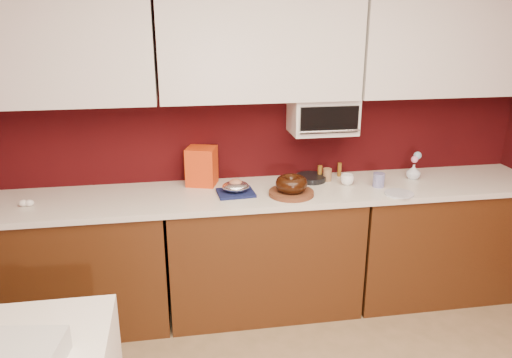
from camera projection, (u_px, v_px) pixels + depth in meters
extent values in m
cube|color=#380709|center=(256.00, 130.00, 3.58)|extent=(4.00, 0.02, 2.50)
cube|color=#48250E|center=(68.00, 267.00, 3.35)|extent=(1.31, 0.58, 0.86)
cube|color=#48250E|center=(263.00, 252.00, 3.56)|extent=(1.31, 0.58, 0.86)
cube|color=#48250E|center=(436.00, 239.00, 3.76)|extent=(1.31, 0.58, 0.86)
cube|color=silver|center=(263.00, 193.00, 3.41)|extent=(4.00, 0.62, 0.04)
cube|color=white|center=(44.00, 48.00, 3.03)|extent=(1.31, 0.33, 0.70)
cube|color=white|center=(260.00, 46.00, 3.24)|extent=(1.31, 0.33, 0.70)
cube|color=white|center=(449.00, 44.00, 3.45)|extent=(1.31, 0.33, 0.70)
cube|color=white|center=(323.00, 115.00, 3.48)|extent=(0.45, 0.30, 0.25)
cube|color=black|center=(329.00, 120.00, 3.33)|extent=(0.40, 0.02, 0.18)
cylinder|color=silver|center=(330.00, 131.00, 3.34)|extent=(0.42, 0.02, 0.02)
cylinder|color=brown|center=(291.00, 193.00, 3.32)|extent=(0.33, 0.33, 0.03)
torus|color=black|center=(291.00, 184.00, 3.30)|extent=(0.22, 0.22, 0.09)
cube|color=#121A46|center=(236.00, 193.00, 3.34)|extent=(0.25, 0.22, 0.02)
ellipsoid|color=white|center=(236.00, 186.00, 3.32)|extent=(0.23, 0.21, 0.07)
ellipsoid|color=#BB7655|center=(236.00, 183.00, 3.31)|extent=(0.11, 0.10, 0.06)
cube|color=red|center=(202.00, 166.00, 3.49)|extent=(0.24, 0.23, 0.27)
cylinder|color=black|center=(311.00, 178.00, 3.60)|extent=(0.25, 0.25, 0.04)
imported|color=white|center=(347.00, 179.00, 3.51)|extent=(0.09, 0.09, 0.09)
cylinder|color=navy|center=(379.00, 180.00, 3.47)|extent=(0.09, 0.09, 0.10)
imported|color=silver|center=(413.00, 171.00, 3.63)|extent=(0.10, 0.10, 0.12)
sphere|color=pink|center=(415.00, 159.00, 3.60)|extent=(0.05, 0.05, 0.05)
sphere|color=#80B2CD|center=(418.00, 155.00, 3.62)|extent=(0.06, 0.06, 0.06)
cylinder|color=silver|center=(399.00, 194.00, 3.33)|extent=(0.25, 0.25, 0.01)
cylinder|color=brown|center=(320.00, 172.00, 3.63)|extent=(0.04, 0.04, 0.10)
cylinder|color=olive|center=(327.00, 175.00, 3.59)|extent=(0.07, 0.07, 0.09)
ellipsoid|color=silver|center=(23.00, 203.00, 3.12)|extent=(0.06, 0.05, 0.04)
ellipsoid|color=silver|center=(29.00, 203.00, 3.12)|extent=(0.07, 0.06, 0.04)
cube|color=beige|center=(20.00, 357.00, 1.91)|extent=(0.34, 0.29, 0.11)
cylinder|color=brown|center=(339.00, 170.00, 3.69)|extent=(0.04, 0.04, 0.10)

